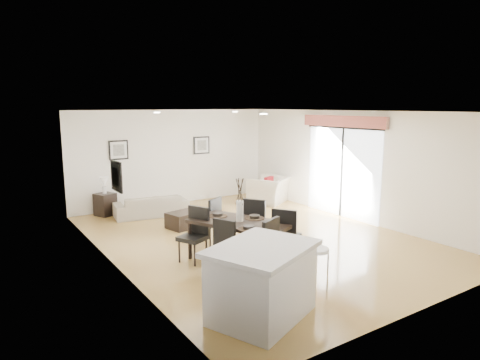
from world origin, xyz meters
TOP-DOWN VIEW (x-y plane):
  - ground at (0.00, 0.00)m, footprint 8.00×8.00m
  - wall_back at (0.00, 4.00)m, footprint 6.00×0.04m
  - wall_front at (0.00, -4.00)m, footprint 6.00×0.04m
  - wall_left at (-3.00, 0.00)m, footprint 0.04×8.00m
  - wall_right at (3.00, 0.00)m, footprint 0.04×8.00m
  - ceiling at (0.00, 0.00)m, footprint 6.00×8.00m
  - sofa at (-1.13, 2.97)m, footprint 1.94×0.99m
  - armchair at (2.34, 2.51)m, footprint 1.52×1.47m
  - courtyard_plant_a at (5.41, -0.74)m, footprint 0.67×0.62m
  - courtyard_plant_b at (5.54, 1.30)m, footprint 0.40×0.40m
  - dining_table at (-1.01, -1.01)m, footprint 1.57×2.03m
  - dining_chair_wnear at (-1.67, -1.43)m, footprint 0.57×0.57m
  - dining_chair_wfar at (-1.66, -0.52)m, footprint 0.59×0.59m
  - dining_chair_enear at (-0.36, -1.51)m, footprint 0.63×0.63m
  - dining_chair_efar at (-0.36, -0.60)m, footprint 0.64×0.64m
  - dining_chair_head at (-1.05, -2.14)m, footprint 0.61×0.61m
  - dining_chair_foot at (-0.97, 0.13)m, footprint 0.59×0.59m
  - vase at (-1.01, -1.01)m, footprint 0.86×1.41m
  - coffee_table at (-0.81, 1.56)m, footprint 1.03×0.75m
  - side_table at (-2.11, 3.68)m, footprint 0.57×0.57m
  - table_lamp at (-2.11, 3.68)m, footprint 0.22×0.22m
  - cushion at (2.23, 2.40)m, footprint 0.38×0.24m
  - kitchen_island at (-1.92, -2.92)m, footprint 1.74×1.56m
  - bar_stool at (-0.93, -2.92)m, footprint 0.36×0.36m
  - framed_print_back_left at (-1.60, 3.97)m, footprint 0.52×0.04m
  - framed_print_back_right at (0.90, 3.97)m, footprint 0.52×0.04m
  - framed_print_left_wall at (-2.97, -0.20)m, footprint 0.04×0.52m
  - sliding_door at (2.96, 0.30)m, footprint 0.12×2.70m
  - courtyard at (6.16, 0.87)m, footprint 6.00×6.00m

SIDE VIEW (x-z plane):
  - ground at x=0.00m, z-range 0.00..0.00m
  - coffee_table at x=-0.81m, z-range 0.00..0.37m
  - sofa at x=-1.13m, z-range 0.00..0.54m
  - side_table at x=-2.11m, z-range 0.00..0.58m
  - courtyard_plant_a at x=5.41m, z-range 0.00..0.60m
  - courtyard_plant_b at x=5.54m, z-range 0.00..0.62m
  - armchair at x=2.34m, z-range 0.00..0.75m
  - kitchen_island at x=-1.92m, z-range 0.01..1.00m
  - dining_chair_wnear at x=-1.67m, z-range 0.06..1.01m
  - dining_chair_foot at x=-0.97m, z-range 0.06..1.03m
  - dining_chair_wfar at x=-1.66m, z-range 0.06..1.05m
  - dining_chair_enear at x=-0.36m, z-range 0.06..1.07m
  - dining_chair_efar at x=-0.36m, z-range 0.06..1.09m
  - dining_chair_head at x=-1.05m, z-range 0.06..1.10m
  - cushion at x=2.23m, z-range 0.43..0.79m
  - bar_stool at x=-0.93m, z-range 0.28..1.06m
  - dining_table at x=-1.01m, z-range 0.30..1.06m
  - table_lamp at x=-2.11m, z-range 0.64..1.07m
  - courtyard at x=6.16m, z-range -0.08..1.92m
  - vase at x=-1.01m, z-range 0.71..1.51m
  - wall_back at x=0.00m, z-range 0.00..2.70m
  - wall_front at x=0.00m, z-range 0.00..2.70m
  - wall_left at x=-3.00m, z-range 0.00..2.70m
  - wall_right at x=3.00m, z-range 0.00..2.70m
  - framed_print_back_left at x=-1.60m, z-range 1.39..1.91m
  - framed_print_back_right at x=0.90m, z-range 1.39..1.91m
  - framed_print_left_wall at x=-2.97m, z-range 1.39..1.91m
  - sliding_door at x=2.96m, z-range 0.38..2.95m
  - ceiling at x=0.00m, z-range 2.69..2.71m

